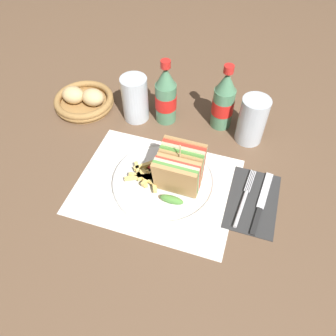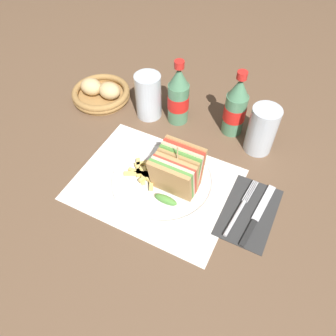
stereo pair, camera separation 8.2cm
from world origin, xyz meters
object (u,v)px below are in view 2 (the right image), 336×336
Objects in this scene: glass_near at (261,132)px; glass_far at (148,99)px; plate_main at (164,181)px; fork at (238,212)px; knife at (258,215)px; bread_basket at (101,93)px; club_sandwich at (177,172)px; coke_bottle_far at (236,107)px; coke_bottle_near at (178,97)px.

glass_far is at bearing -178.14° from glass_near.
fork is at bearing -0.99° from plate_main.
fork is 0.24m from glass_near.
knife is at bearing -26.88° from glass_far.
fork is at bearing -84.07° from glass_near.
glass_near reaches higher than bread_basket.
glass_far is at bearing 158.49° from knife.
club_sandwich is at bearing -169.82° from knife.
plate_main is at bearing -52.93° from glass_far.
coke_bottle_far is 1.45× the size of glass_far.
bread_basket reaches higher than plate_main.
plate_main is 1.93× the size of glass_near.
coke_bottle_far reaches higher than plate_main.
bread_basket is (-0.51, -0.01, -0.04)m from glass_near.
coke_bottle_near is 0.16m from coke_bottle_far.
knife is at bearing 2.77° from plate_main.
coke_bottle_far reaches higher than glass_near.
glass_far is at bearing -169.51° from coke_bottle_far.
coke_bottle_far is at bearing 158.24° from glass_near.
knife is 0.97× the size of coke_bottle_far.
plate_main is 0.29m from coke_bottle_far.
bread_basket is (-0.43, -0.05, -0.06)m from coke_bottle_far.
knife is 1.41× the size of glass_near.
club_sandwich reaches higher than glass_near.
coke_bottle_near is at bearing 178.34° from glass_near.
bread_basket reaches higher than knife.
glass_far is (-0.16, 0.22, 0.05)m from plate_main.
coke_bottle_near is 0.27m from bread_basket.
knife is 1.41× the size of glass_far.
fork is 0.37m from coke_bottle_near.
glass_near is at bearing -21.76° from coke_bottle_far.
coke_bottle_near reaches higher than plate_main.
club_sandwich is 0.77× the size of bread_basket.
glass_far reaches higher than plate_main.
fork is 0.91× the size of coke_bottle_near.
fork is at bearing -31.34° from glass_far.
coke_bottle_far is at bearing 10.49° from glass_far.
bread_basket is at bearing -175.40° from coke_bottle_near.
plate_main is 0.29m from glass_near.
knife is 1.05× the size of bread_basket.
glass_far reaches higher than knife.
club_sandwich is 0.27m from coke_bottle_near.
fork is (0.20, -0.00, -0.00)m from plate_main.
coke_bottle_far is (0.05, 0.27, 0.02)m from club_sandwich.
coke_bottle_near is (-0.28, 0.24, 0.08)m from fork.
knife is at bearing 4.80° from club_sandwich.
glass_near is (-0.07, 0.22, 0.05)m from knife.
knife is 0.40m from coke_bottle_near.
coke_bottle_near reaches higher than bread_basket.
plate_main is 0.40m from bread_basket.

